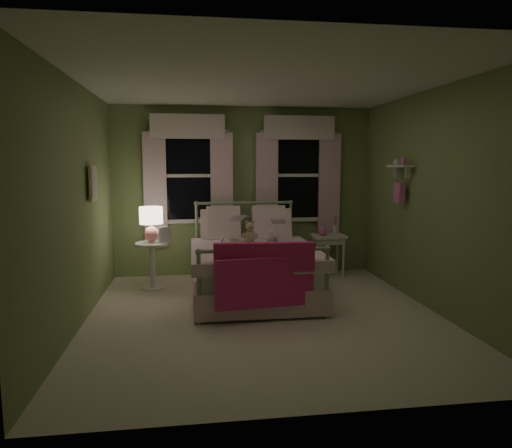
{
  "coord_description": "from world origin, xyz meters",
  "views": [
    {
      "loc": [
        -0.79,
        -4.97,
        1.73
      ],
      "look_at": [
        -0.03,
        0.48,
        1.0
      ],
      "focal_mm": 32.0,
      "sensor_mm": 36.0,
      "label": 1
    }
  ],
  "objects": [
    {
      "name": "child_right",
      "position": [
        0.25,
        1.25,
        0.89
      ],
      "size": [
        0.31,
        0.25,
        0.64
      ],
      "primitive_type": "imported",
      "rotation": [
        0.0,
        0.0,
        3.13
      ],
      "color": "#F7D1DD",
      "rests_on": "bed"
    },
    {
      "name": "bed",
      "position": [
        -0.03,
        0.83,
        0.38
      ],
      "size": [
        1.58,
        2.04,
        1.18
      ],
      "color": "white",
      "rests_on": "ground"
    },
    {
      "name": "book_right",
      "position": [
        0.25,
        1.0,
        0.92
      ],
      "size": [
        0.22,
        0.15,
        0.26
      ],
      "primitive_type": "imported",
      "rotation": [
        1.22,
        0.0,
        -0.23
      ],
      "color": "beige",
      "rests_on": "child_right"
    },
    {
      "name": "table_lamp",
      "position": [
        -1.36,
        1.36,
        0.95
      ],
      "size": [
        0.32,
        0.32,
        0.48
      ],
      "color": "pink",
      "rests_on": "nightstand_left"
    },
    {
      "name": "pink_throw",
      "position": [
        -0.03,
        -0.19,
        0.61
      ],
      "size": [
        1.1,
        0.22,
        0.71
      ],
      "color": "#D72A68",
      "rests_on": "bed"
    },
    {
      "name": "book_nightstand",
      "position": [
        -1.26,
        1.28,
        0.66
      ],
      "size": [
        0.2,
        0.25,
        0.02
      ],
      "primitive_type": "imported",
      "rotation": [
        0.0,
        0.0,
        0.18
      ],
      "color": "beige",
      "rests_on": "nightstand_left"
    },
    {
      "name": "nightstand_right",
      "position": [
        1.25,
        1.7,
        0.55
      ],
      "size": [
        0.5,
        0.4,
        0.64
      ],
      "color": "white",
      "rests_on": "ground"
    },
    {
      "name": "bud_vase",
      "position": [
        1.37,
        1.75,
        0.79
      ],
      "size": [
        0.06,
        0.06,
        0.28
      ],
      "color": "white",
      "rests_on": "nightstand_right"
    },
    {
      "name": "window_left",
      "position": [
        -0.85,
        2.03,
        1.62
      ],
      "size": [
        1.34,
        0.13,
        1.96
      ],
      "color": "black",
      "rests_on": "room_shell"
    },
    {
      "name": "pink_toy",
      "position": [
        1.15,
        1.7,
        0.71
      ],
      "size": [
        0.14,
        0.19,
        0.14
      ],
      "color": "pink",
      "rests_on": "nightstand_right"
    },
    {
      "name": "child_left",
      "position": [
        -0.31,
        1.25,
        0.96
      ],
      "size": [
        0.3,
        0.21,
        0.79
      ],
      "primitive_type": "imported",
      "rotation": [
        0.0,
        0.0,
        3.07
      ],
      "color": "#F7D1DD",
      "rests_on": "bed"
    },
    {
      "name": "nightstand_left",
      "position": [
        -1.36,
        1.36,
        0.42
      ],
      "size": [
        0.46,
        0.46,
        0.65
      ],
      "color": "white",
      "rests_on": "ground"
    },
    {
      "name": "book_left",
      "position": [
        -0.31,
        1.0,
        0.96
      ],
      "size": [
        0.22,
        0.15,
        0.26
      ],
      "primitive_type": "imported",
      "rotation": [
        1.22,
        0.0,
        0.16
      ],
      "color": "beige",
      "rests_on": "child_left"
    },
    {
      "name": "wall_shelf",
      "position": [
        1.9,
        0.7,
        1.52
      ],
      "size": [
        0.15,
        0.5,
        0.6
      ],
      "color": "white",
      "rests_on": "room_shell"
    },
    {
      "name": "teddy_bear",
      "position": [
        -0.03,
        1.1,
        0.79
      ],
      "size": [
        0.22,
        0.17,
        0.3
      ],
      "color": "tan",
      "rests_on": "bed"
    },
    {
      "name": "window_right",
      "position": [
        0.85,
        2.03,
        1.62
      ],
      "size": [
        1.34,
        0.13,
        1.96
      ],
      "color": "black",
      "rests_on": "room_shell"
    },
    {
      "name": "framed_picture",
      "position": [
        -1.95,
        0.6,
        1.5
      ],
      "size": [
        0.03,
        0.32,
        0.42
      ],
      "color": "beige",
      "rests_on": "room_shell"
    },
    {
      "name": "room_shell",
      "position": [
        0.0,
        0.0,
        1.3
      ],
      "size": [
        4.2,
        4.2,
        4.2
      ],
      "color": "silver",
      "rests_on": "ground"
    }
  ]
}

